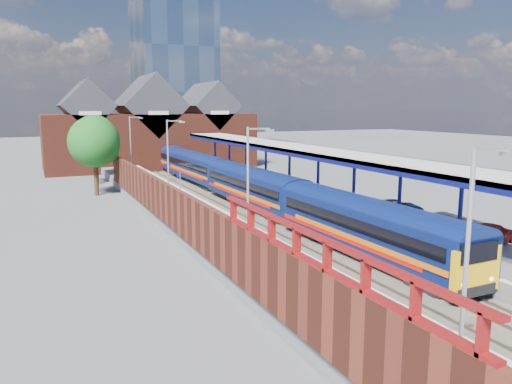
{
  "coord_description": "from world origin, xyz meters",
  "views": [
    {
      "loc": [
        -16.43,
        -16.92,
        8.96
      ],
      "look_at": [
        -1.01,
        17.12,
        2.6
      ],
      "focal_mm": 35.0,
      "sensor_mm": 36.0,
      "label": 1
    }
  ],
  "objects_px": {
    "train": "(222,174)",
    "platform_sign": "(180,182)",
    "parked_car_blue": "(397,207)",
    "lamp_post_d": "(132,144)",
    "parked_car_dark": "(443,225)",
    "lamp_post_b": "(250,186)",
    "parked_car_silver": "(452,225)",
    "parked_car_red": "(490,233)",
    "lamp_post_a": "(470,264)",
    "lamp_post_c": "(170,158)"
  },
  "relations": [
    {
      "from": "train",
      "to": "platform_sign",
      "type": "relative_size",
      "value": 26.38
    },
    {
      "from": "parked_car_blue",
      "to": "lamp_post_d",
      "type": "bearing_deg",
      "value": 51.87
    },
    {
      "from": "parked_car_dark",
      "to": "parked_car_blue",
      "type": "distance_m",
      "value": 6.2
    },
    {
      "from": "lamp_post_b",
      "to": "parked_car_blue",
      "type": "distance_m",
      "value": 16.52
    },
    {
      "from": "train",
      "to": "parked_car_silver",
      "type": "distance_m",
      "value": 26.44
    },
    {
      "from": "platform_sign",
      "to": "parked_car_silver",
      "type": "height_order",
      "value": "platform_sign"
    },
    {
      "from": "lamp_post_d",
      "to": "parked_car_red",
      "type": "height_order",
      "value": "lamp_post_d"
    },
    {
      "from": "lamp_post_a",
      "to": "lamp_post_d",
      "type": "distance_m",
      "value": 46.0
    },
    {
      "from": "lamp_post_c",
      "to": "parked_car_blue",
      "type": "relative_size",
      "value": 1.78
    },
    {
      "from": "lamp_post_a",
      "to": "lamp_post_d",
      "type": "bearing_deg",
      "value": 90.0
    },
    {
      "from": "parked_car_red",
      "to": "parked_car_dark",
      "type": "bearing_deg",
      "value": -4.03
    },
    {
      "from": "lamp_post_a",
      "to": "parked_car_dark",
      "type": "relative_size",
      "value": 1.77
    },
    {
      "from": "train",
      "to": "parked_car_blue",
      "type": "distance_m",
      "value": 20.28
    },
    {
      "from": "train",
      "to": "lamp_post_d",
      "type": "relative_size",
      "value": 9.42
    },
    {
      "from": "platform_sign",
      "to": "train",
      "type": "bearing_deg",
      "value": 48.53
    },
    {
      "from": "lamp_post_b",
      "to": "platform_sign",
      "type": "xyz_separation_m",
      "value": [
        1.36,
        18.0,
        -2.3
      ]
    },
    {
      "from": "train",
      "to": "lamp_post_b",
      "type": "relative_size",
      "value": 9.42
    },
    {
      "from": "parked_car_silver",
      "to": "parked_car_dark",
      "type": "xyz_separation_m",
      "value": [
        -0.02,
        0.76,
        -0.16
      ]
    },
    {
      "from": "train",
      "to": "lamp_post_a",
      "type": "bearing_deg",
      "value": -101.29
    },
    {
      "from": "lamp_post_a",
      "to": "parked_car_dark",
      "type": "bearing_deg",
      "value": 46.66
    },
    {
      "from": "lamp_post_a",
      "to": "lamp_post_b",
      "type": "relative_size",
      "value": 1.0
    },
    {
      "from": "parked_car_dark",
      "to": "parked_car_blue",
      "type": "xyz_separation_m",
      "value": [
        1.39,
        6.04,
        -0.03
      ]
    },
    {
      "from": "parked_car_red",
      "to": "parked_car_blue",
      "type": "distance_m",
      "value": 9.14
    },
    {
      "from": "platform_sign",
      "to": "parked_car_silver",
      "type": "relative_size",
      "value": 0.56
    },
    {
      "from": "train",
      "to": "platform_sign",
      "type": "bearing_deg",
      "value": -131.47
    },
    {
      "from": "lamp_post_b",
      "to": "parked_car_dark",
      "type": "xyz_separation_m",
      "value": [
        13.48,
        0.28,
        -3.42
      ]
    },
    {
      "from": "train",
      "to": "lamp_post_d",
      "type": "height_order",
      "value": "lamp_post_d"
    },
    {
      "from": "lamp_post_c",
      "to": "lamp_post_a",
      "type": "bearing_deg",
      "value": -90.0
    },
    {
      "from": "lamp_post_a",
      "to": "train",
      "type": "bearing_deg",
      "value": 78.71
    },
    {
      "from": "parked_car_blue",
      "to": "platform_sign",
      "type": "bearing_deg",
      "value": 70.95
    },
    {
      "from": "lamp_post_a",
      "to": "parked_car_blue",
      "type": "distance_m",
      "value": 25.41
    },
    {
      "from": "lamp_post_b",
      "to": "lamp_post_d",
      "type": "height_order",
      "value": "same"
    },
    {
      "from": "parked_car_silver",
      "to": "parked_car_blue",
      "type": "distance_m",
      "value": 6.94
    },
    {
      "from": "train",
      "to": "parked_car_silver",
      "type": "bearing_deg",
      "value": -77.68
    },
    {
      "from": "train",
      "to": "lamp_post_b",
      "type": "xyz_separation_m",
      "value": [
        -7.86,
        -25.35,
        2.87
      ]
    },
    {
      "from": "lamp_post_c",
      "to": "lamp_post_d",
      "type": "distance_m",
      "value": 16.0
    },
    {
      "from": "lamp_post_d",
      "to": "parked_car_silver",
      "type": "height_order",
      "value": "lamp_post_d"
    },
    {
      "from": "lamp_post_b",
      "to": "parked_car_blue",
      "type": "bearing_deg",
      "value": 23.05
    },
    {
      "from": "platform_sign",
      "to": "parked_car_red",
      "type": "height_order",
      "value": "platform_sign"
    },
    {
      "from": "lamp_post_a",
      "to": "parked_car_dark",
      "type": "xyz_separation_m",
      "value": [
        13.48,
        14.28,
        -3.42
      ]
    },
    {
      "from": "lamp_post_b",
      "to": "parked_car_dark",
      "type": "bearing_deg",
      "value": 1.19
    },
    {
      "from": "parked_car_red",
      "to": "parked_car_blue",
      "type": "height_order",
      "value": "parked_car_red"
    },
    {
      "from": "lamp_post_b",
      "to": "parked_car_silver",
      "type": "bearing_deg",
      "value": -2.03
    },
    {
      "from": "lamp_post_c",
      "to": "platform_sign",
      "type": "distance_m",
      "value": 3.34
    },
    {
      "from": "train",
      "to": "parked_car_silver",
      "type": "relative_size",
      "value": 14.74
    },
    {
      "from": "train",
      "to": "lamp_post_a",
      "type": "height_order",
      "value": "lamp_post_a"
    },
    {
      "from": "lamp_post_b",
      "to": "lamp_post_a",
      "type": "bearing_deg",
      "value": -90.0
    },
    {
      "from": "lamp_post_c",
      "to": "parked_car_dark",
      "type": "bearing_deg",
      "value": -49.39
    },
    {
      "from": "platform_sign",
      "to": "parked_car_red",
      "type": "relative_size",
      "value": 0.62
    },
    {
      "from": "parked_car_silver",
      "to": "parked_car_blue",
      "type": "bearing_deg",
      "value": -8.48
    }
  ]
}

